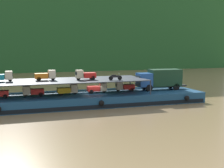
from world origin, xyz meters
TOP-DOWN VIEW (x-y plane):
  - ground_plane at (0.00, 0.00)m, footprint 400.00×400.00m
  - hillside_far_bank at (0.00, 73.86)m, footprint 129.41×40.00m
  - cargo_barge at (0.00, -0.02)m, footprint 31.41×9.08m
  - covered_lorry at (10.72, 0.27)m, footprint 7.90×2.46m
  - cargo_rack at (-3.80, 0.00)m, footprint 22.21×7.71m
  - mini_truck_lower_aft at (-8.21, -0.12)m, footprint 2.74×1.20m
  - mini_truck_lower_mid at (-3.54, -0.19)m, footprint 2.74×1.20m
  - mini_truck_lower_fore at (0.75, 0.11)m, footprint 2.79×1.28m
  - mini_truck_lower_bow at (5.07, 0.55)m, footprint 2.80×1.30m
  - mini_truck_upper_stern at (-12.00, 0.58)m, footprint 2.78×1.28m
  - mini_truck_upper_mid at (-6.43, 0.43)m, footprint 2.75×1.22m
  - mini_truck_upper_fore at (-1.14, -0.55)m, footprint 2.78×1.27m
  - motorcycle_upper_port at (2.61, -2.31)m, footprint 1.90×0.55m

SIDE VIEW (x-z plane):
  - ground_plane at x=0.00m, z-range 0.00..0.00m
  - cargo_barge at x=0.00m, z-range 0.00..1.50m
  - mini_truck_lower_aft at x=-8.21m, z-range 1.50..2.88m
  - mini_truck_lower_mid at x=-3.54m, z-range 1.50..2.88m
  - mini_truck_lower_fore at x=0.75m, z-range 1.50..2.88m
  - mini_truck_lower_bow at x=5.07m, z-range 1.50..2.88m
  - covered_lorry at x=10.72m, z-range 1.64..4.74m
  - cargo_rack at x=-3.80m, z-range 2.44..4.44m
  - motorcycle_upper_port at x=2.61m, z-range 3.50..4.37m
  - mini_truck_upper_stern at x=-12.00m, z-range 3.50..4.88m
  - mini_truck_upper_mid at x=-6.43m, z-range 3.50..4.88m
  - mini_truck_upper_fore at x=-1.14m, z-range 3.50..4.88m
  - hillside_far_bank at x=0.00m, z-range 2.53..42.55m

